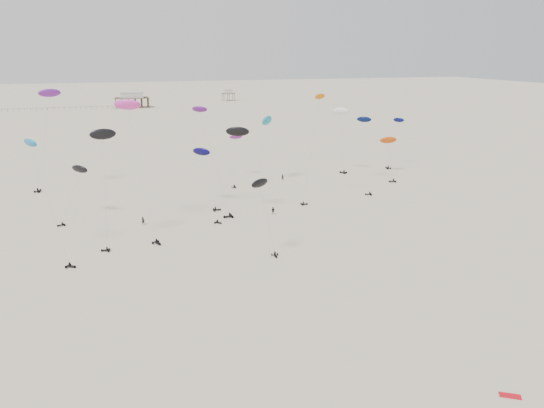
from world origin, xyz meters
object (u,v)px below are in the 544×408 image
object	(u,v)px
rig_3	(236,140)
pavilion_small	(228,96)
spectator_0	(143,224)
pavilion_main	(132,101)
rig_0	(263,200)

from	to	relation	value
rig_3	pavilion_small	bearing A→B (deg)	-144.34
spectator_0	pavilion_main	bearing A→B (deg)	-80.28
pavilion_main	pavilion_small	size ratio (longest dim) A/B	2.33
pavilion_small	rig_3	size ratio (longest dim) A/B	0.45
pavilion_small	rig_0	world-z (taller)	rig_0
rig_3	rig_0	bearing A→B (deg)	44.45
pavilion_main	spectator_0	world-z (taller)	pavilion_main
pavilion_main	spectator_0	bearing A→B (deg)	-93.01
pavilion_main	pavilion_small	distance (m)	76.16
rig_0	pavilion_main	bearing A→B (deg)	-82.84
rig_0	spectator_0	distance (m)	32.52
rig_0	rig_3	world-z (taller)	rig_3
spectator_0	pavilion_small	bearing A→B (deg)	-94.03
pavilion_main	pavilion_small	bearing A→B (deg)	23.20
pavilion_main	spectator_0	size ratio (longest dim) A/B	10.72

